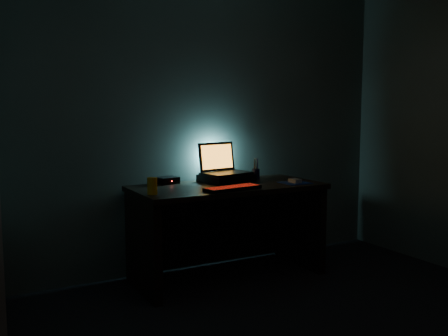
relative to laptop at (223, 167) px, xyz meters
name	(u,v)px	position (x,y,z in m)	size (l,w,h in m)	color
room	(386,128)	(-0.07, -1.83, 0.38)	(3.50, 4.00, 2.50)	black
desk	(225,216)	(-0.07, -0.16, -0.38)	(1.50, 0.70, 0.75)	black
riser	(226,178)	(0.01, -0.05, -0.09)	(0.40, 0.30, 0.06)	black
laptop	(223,167)	(0.00, 0.00, 0.00)	(0.42, 0.35, 0.26)	black
keyboard	(233,188)	(-0.16, -0.45, -0.11)	(0.46, 0.20, 0.03)	black
mousepad	(295,183)	(0.46, -0.39, -0.12)	(0.22, 0.20, 0.00)	navy
mouse	(295,181)	(0.46, -0.39, -0.10)	(0.06, 0.10, 0.03)	gray
pen_cup	(256,174)	(0.30, -0.05, -0.08)	(0.06, 0.06, 0.09)	black
juice_glass	(152,186)	(-0.75, -0.35, -0.06)	(0.07, 0.07, 0.12)	orange
router	(167,180)	(-0.46, 0.07, -0.09)	(0.18, 0.16, 0.05)	black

